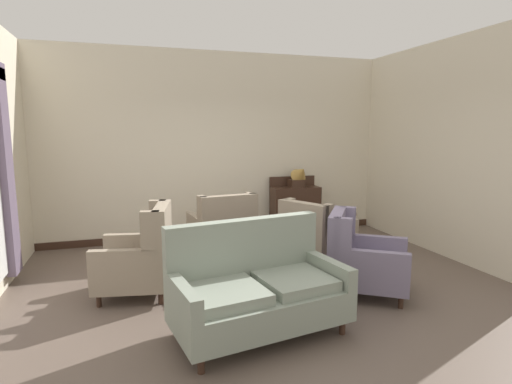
% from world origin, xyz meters
% --- Properties ---
extents(ground, '(8.55, 8.55, 0.00)m').
position_xyz_m(ground, '(0.00, 0.00, 0.00)').
color(ground, brown).
extents(wall_back, '(6.27, 0.08, 3.24)m').
position_xyz_m(wall_back, '(0.00, 2.68, 1.62)').
color(wall_back, beige).
rests_on(wall_back, ground).
extents(wall_right, '(0.08, 3.75, 3.24)m').
position_xyz_m(wall_right, '(3.05, 0.80, 1.62)').
color(wall_right, beige).
rests_on(wall_right, ground).
extents(baseboard_back, '(6.11, 0.03, 0.12)m').
position_xyz_m(baseboard_back, '(0.00, 2.62, 0.06)').
color(baseboard_back, '#382319').
rests_on(baseboard_back, ground).
extents(coffee_table, '(0.88, 0.88, 0.51)m').
position_xyz_m(coffee_table, '(-0.18, 0.27, 0.42)').
color(coffee_table, '#382319').
rests_on(coffee_table, ground).
extents(porcelain_vase, '(0.17, 0.17, 0.33)m').
position_xyz_m(porcelain_vase, '(-0.14, 0.23, 0.65)').
color(porcelain_vase, '#384C93').
rests_on(porcelain_vase, coffee_table).
extents(settee, '(1.72, 1.07, 1.05)m').
position_xyz_m(settee, '(-0.42, -0.94, 0.42)').
color(settee, gray).
rests_on(settee, ground).
extents(armchair_near_window, '(0.95, 0.95, 0.99)m').
position_xyz_m(armchair_near_window, '(-0.22, 1.41, 0.42)').
color(armchair_near_window, gray).
rests_on(armchair_near_window, ground).
extents(armchair_back_corner, '(0.95, 0.92, 1.06)m').
position_xyz_m(armchair_back_corner, '(-1.44, 0.33, 0.45)').
color(armchair_back_corner, gray).
rests_on(armchair_back_corner, ground).
extents(armchair_beside_settee, '(1.16, 1.13, 0.97)m').
position_xyz_m(armchair_beside_settee, '(1.02, -0.41, 0.41)').
color(armchair_beside_settee, slate).
rests_on(armchair_beside_settee, ground).
extents(armchair_near_sideboard, '(1.14, 1.08, 0.97)m').
position_xyz_m(armchair_near_sideboard, '(0.91, 0.58, 0.42)').
color(armchair_near_sideboard, gray).
rests_on(armchair_near_sideboard, ground).
extents(side_table, '(0.60, 0.60, 0.67)m').
position_xyz_m(side_table, '(1.46, 1.01, 0.41)').
color(side_table, '#382319').
rests_on(side_table, ground).
extents(sideboard, '(0.88, 0.36, 1.06)m').
position_xyz_m(sideboard, '(1.36, 2.38, 0.50)').
color(sideboard, '#382319').
rests_on(sideboard, ground).
extents(gramophone, '(0.34, 0.40, 0.47)m').
position_xyz_m(gramophone, '(1.40, 2.30, 1.10)').
color(gramophone, '#382319').
rests_on(gramophone, sideboard).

